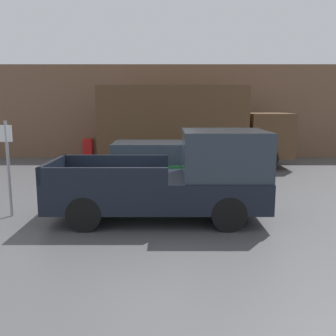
{
  "coord_description": "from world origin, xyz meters",
  "views": [
    {
      "loc": [
        0.57,
        -9.06,
        2.75
      ],
      "look_at": [
        0.57,
        0.68,
        1.07
      ],
      "focal_mm": 40.0,
      "sensor_mm": 36.0,
      "label": 1
    }
  ],
  "objects": [
    {
      "name": "delivery_truck",
      "position": [
        1.39,
        7.19,
        1.86
      ],
      "size": [
        8.13,
        2.37,
        3.47
      ],
      "color": "#4C331E",
      "rests_on": "ground"
    },
    {
      "name": "pickup_truck",
      "position": [
        0.81,
        -0.32,
        0.99
      ],
      "size": [
        5.07,
        2.08,
        2.13
      ],
      "color": "black",
      "rests_on": "ground"
    },
    {
      "name": "building_wall",
      "position": [
        0.0,
        9.99,
        2.32
      ],
      "size": [
        28.0,
        0.15,
        4.65
      ],
      "color": "brown",
      "rests_on": "ground"
    },
    {
      "name": "newspaper_box",
      "position": [
        -3.46,
        9.67,
        0.49
      ],
      "size": [
        0.45,
        0.4,
        0.99
      ],
      "color": "red",
      "rests_on": "ground"
    },
    {
      "name": "parking_sign",
      "position": [
        -3.3,
        -0.13,
        1.32
      ],
      "size": [
        0.3,
        0.07,
        2.34
      ],
      "color": "gray",
      "rests_on": "ground"
    },
    {
      "name": "car",
      "position": [
        -0.07,
        2.93,
        0.78
      ],
      "size": [
        4.4,
        1.97,
        1.52
      ],
      "color": "#1E592D",
      "rests_on": "ground"
    },
    {
      "name": "ground_plane",
      "position": [
        0.0,
        0.0,
        0.0
      ],
      "size": [
        60.0,
        60.0,
        0.0
      ],
      "primitive_type": "plane",
      "color": "#4C4C4F"
    }
  ]
}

